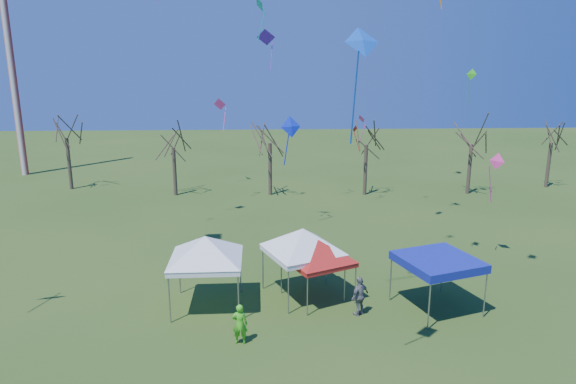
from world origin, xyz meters
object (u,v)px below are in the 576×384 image
(tent_white_west, at_px, (205,241))
(tent_red, at_px, (318,244))
(tree_4, at_px, (473,126))
(person_grey, at_px, (360,296))
(tree_3, at_px, (367,126))
(tree_2, at_px, (270,124))
(tree_5, at_px, (553,126))
(tent_blue, at_px, (438,262))
(tent_white_mid, at_px, (303,233))
(tree_1, at_px, (172,130))
(radio_mast, at_px, (10,51))
(person_green, at_px, (240,324))
(tree_0, at_px, (64,119))

(tent_white_west, height_order, tent_red, tent_white_west)
(tree_4, distance_m, person_grey, 26.68)
(tree_3, bearing_deg, tree_2, 177.73)
(tree_5, height_order, tent_blue, tree_5)
(tent_white_west, bearing_deg, tree_4, 45.01)
(tent_white_mid, distance_m, tent_red, 0.93)
(tree_1, height_order, tent_red, tree_1)
(tree_3, distance_m, person_grey, 23.29)
(tree_3, bearing_deg, tree_1, 177.94)
(tree_1, bearing_deg, tent_blue, -54.49)
(tent_red, bearing_deg, tent_white_mid, 148.29)
(tree_4, height_order, tent_white_mid, tree_4)
(tent_white_west, bearing_deg, tent_red, 6.26)
(tree_1, bearing_deg, tree_4, -1.42)
(radio_mast, height_order, tree_2, radio_mast)
(tent_blue, bearing_deg, tent_white_west, 175.96)
(tree_4, distance_m, person_green, 31.59)
(tree_3, height_order, tent_red, tree_3)
(tree_2, relative_size, tree_3, 1.03)
(radio_mast, xyz_separation_m, tent_blue, (33.24, -31.78, -10.11))
(tree_2, xyz_separation_m, tree_5, (26.09, 1.69, -0.56))
(tent_white_west, xyz_separation_m, person_grey, (7.16, -1.21, -2.38))
(radio_mast, height_order, tent_red, radio_mast)
(tree_3, height_order, person_grey, tree_3)
(tent_blue, bearing_deg, tree_5, 52.22)
(radio_mast, bearing_deg, tree_5, -8.72)
(tree_5, distance_m, tent_white_west, 37.43)
(tree_1, bearing_deg, tree_3, -2.06)
(person_green, bearing_deg, tree_4, -122.84)
(tree_1, distance_m, tree_2, 8.42)
(tree_2, xyz_separation_m, tree_4, (17.72, -0.38, -0.23))
(tent_white_west, bearing_deg, tent_blue, -4.04)
(radio_mast, bearing_deg, person_grey, -47.52)
(tree_3, height_order, tent_white_west, tree_3)
(tree_2, height_order, tent_white_mid, tree_2)
(radio_mast, relative_size, tree_2, 3.06)
(person_green, height_order, person_grey, person_grey)
(tree_3, bearing_deg, tent_white_west, -119.03)
(tree_2, bearing_deg, tent_white_mid, -86.12)
(radio_mast, relative_size, tent_blue, 5.97)
(tree_1, distance_m, person_grey, 26.40)
(tree_2, height_order, tent_white_west, tree_2)
(tent_white_west, relative_size, tent_white_mid, 1.09)
(tent_blue, height_order, person_grey, tent_blue)
(tree_1, distance_m, tree_4, 26.13)
(radio_mast, distance_m, tree_0, 11.45)
(tree_0, xyz_separation_m, tent_white_west, (15.19, -24.40, -3.16))
(tree_3, xyz_separation_m, tent_blue, (-0.79, -21.83, -3.69))
(tree_0, relative_size, tree_2, 1.03)
(person_grey, bearing_deg, tree_1, -101.98)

